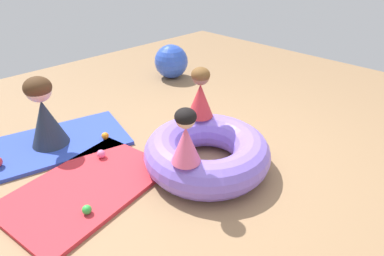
{
  "coord_description": "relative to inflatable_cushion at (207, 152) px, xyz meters",
  "views": [
    {
      "loc": [
        -2.01,
        -1.65,
        1.89
      ],
      "look_at": [
        -0.11,
        0.26,
        0.36
      ],
      "focal_mm": 30.35,
      "sensor_mm": 36.0,
      "label": 1
    }
  ],
  "objects": [
    {
      "name": "ground_plane",
      "position": [
        0.11,
        -0.06,
        -0.17
      ],
      "size": [
        8.0,
        8.0,
        0.0
      ],
      "primitive_type": "plane",
      "color": "#93704C"
    },
    {
      "name": "gym_mat_far_right",
      "position": [
        -0.99,
        0.53,
        -0.15
      ],
      "size": [
        1.5,
        1.12,
        0.04
      ],
      "primitive_type": "cube",
      "rotation": [
        0.0,
        0.0,
        0.17
      ],
      "color": "red",
      "rests_on": "ground"
    },
    {
      "name": "gym_mat_far_left",
      "position": [
        -0.9,
        1.43,
        -0.15
      ],
      "size": [
        1.7,
        1.2,
        0.04
      ],
      "primitive_type": "cube",
      "rotation": [
        0.0,
        0.0,
        -0.24
      ],
      "color": "#2D47B7",
      "rests_on": "ground"
    },
    {
      "name": "inflatable_cushion",
      "position": [
        0.0,
        0.0,
        0.0
      ],
      "size": [
        1.19,
        1.19,
        0.35
      ],
      "primitive_type": "torus",
      "color": "#8466E0",
      "rests_on": "ground"
    },
    {
      "name": "child_in_red",
      "position": [
        0.26,
        0.34,
        0.42
      ],
      "size": [
        0.34,
        0.34,
        0.52
      ],
      "rotation": [
        0.0,
        0.0,
        2.8
      ],
      "color": "red",
      "rests_on": "inflatable_cushion"
    },
    {
      "name": "child_in_pink",
      "position": [
        -0.41,
        -0.14,
        0.4
      ],
      "size": [
        0.33,
        0.33,
        0.48
      ],
      "rotation": [
        0.0,
        0.0,
        5.2
      ],
      "color": "#E5608E",
      "rests_on": "inflatable_cushion"
    },
    {
      "name": "adult_seated",
      "position": [
        -0.9,
        1.43,
        0.23
      ],
      "size": [
        0.53,
        0.53,
        0.74
      ],
      "rotation": [
        0.0,
        0.0,
        2.57
      ],
      "color": "#232D3D",
      "rests_on": "gym_mat_far_left"
    },
    {
      "name": "play_ball_orange",
      "position": [
        -0.44,
        1.09,
        -0.09
      ],
      "size": [
        0.08,
        0.08,
        0.08
      ],
      "primitive_type": "sphere",
      "color": "orange",
      "rests_on": "gym_mat_far_left"
    },
    {
      "name": "play_ball_green",
      "position": [
        -1.15,
        0.22,
        -0.1
      ],
      "size": [
        0.08,
        0.08,
        0.08
      ],
      "primitive_type": "sphere",
      "color": "green",
      "rests_on": "gym_mat_far_right"
    },
    {
      "name": "play_ball_pink",
      "position": [
        -0.66,
        0.81,
        -0.09
      ],
      "size": [
        0.09,
        0.09,
        0.09
      ],
      "primitive_type": "sphere",
      "color": "pink",
      "rests_on": "gym_mat_far_right"
    },
    {
      "name": "exercise_ball_large",
      "position": [
        1.39,
        2.06,
        0.09
      ],
      "size": [
        0.53,
        0.53,
        0.53
      ],
      "primitive_type": "sphere",
      "color": "blue",
      "rests_on": "ground"
    }
  ]
}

